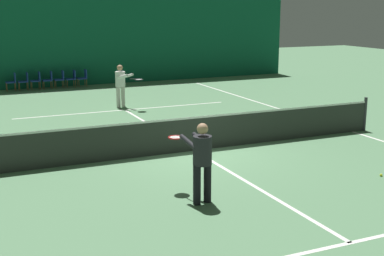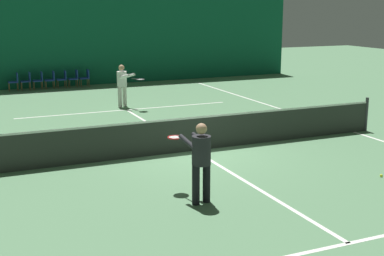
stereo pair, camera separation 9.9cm
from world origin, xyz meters
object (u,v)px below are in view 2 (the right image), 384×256
object	(u,v)px
courtside_chair_6	(86,77)
courtside_chair_0	(15,80)
courtside_chair_3	(51,79)
courtside_chair_4	(63,78)
player_far	(123,83)
courtside_chair_1	(27,80)
player_near	(200,157)
courtside_chair_5	(74,77)
courtside_chair_2	(39,79)
tennis_net	(194,133)
tennis_ball	(381,176)

from	to	relation	value
courtside_chair_6	courtside_chair_0	bearing A→B (deg)	-90.00
courtside_chair_3	courtside_chair_4	distance (m)	0.55
player_far	courtside_chair_4	world-z (taller)	player_far
player_far	courtside_chair_1	world-z (taller)	player_far
player_near	courtside_chair_0	world-z (taller)	player_near
courtside_chair_0	courtside_chair_5	size ratio (longest dim) A/B	1.00
player_far	courtside_chair_6	world-z (taller)	player_far
courtside_chair_2	courtside_chair_6	world-z (taller)	same
courtside_chair_3	courtside_chair_6	size ratio (longest dim) A/B	1.00
courtside_chair_0	courtside_chair_6	xyz separation A→B (m)	(3.32, 0.00, 0.00)
player_far	courtside_chair_5	xyz separation A→B (m)	(-0.69, 5.98, -0.48)
tennis_net	player_near	xyz separation A→B (m)	(-1.50, -3.66, 0.45)
courtside_chair_3	courtside_chair_2	bearing A→B (deg)	-90.00
tennis_net	tennis_ball	bearing A→B (deg)	-51.55
tennis_net	tennis_ball	size ratio (longest dim) A/B	181.82
courtside_chair_0	courtside_chair_4	size ratio (longest dim) A/B	1.00
courtside_chair_2	courtside_chair_6	size ratio (longest dim) A/B	1.00
courtside_chair_0	courtside_chair_4	distance (m)	2.21
courtside_chair_1	courtside_chair_3	xyz separation A→B (m)	(1.11, 0.00, 0.00)
courtside_chair_1	tennis_ball	world-z (taller)	courtside_chair_1
courtside_chair_6	tennis_ball	xyz separation A→B (m)	(3.13, -16.84, -0.45)
courtside_chair_3	courtside_chair_6	xyz separation A→B (m)	(1.66, 0.00, 0.00)
courtside_chair_4	courtside_chair_5	xyz separation A→B (m)	(0.55, 0.00, 0.00)
player_near	courtside_chair_6	xyz separation A→B (m)	(1.42, 16.64, -0.48)
player_far	courtside_chair_2	distance (m)	6.44
courtside_chair_2	tennis_ball	distance (m)	17.67
player_far	courtside_chair_1	size ratio (longest dim) A/B	1.97
courtside_chair_0	courtside_chair_4	world-z (taller)	same
tennis_net	courtside_chair_6	bearing A→B (deg)	90.33
player_near	tennis_ball	bearing A→B (deg)	-102.23
tennis_net	courtside_chair_4	bearing A→B (deg)	95.20
courtside_chair_6	player_near	bearing A→B (deg)	-4.88
player_far	courtside_chair_1	xyz separation A→B (m)	(-2.90, 5.98, -0.48)
courtside_chair_4	courtside_chair_0	bearing A→B (deg)	-90.00
player_near	courtside_chair_1	size ratio (longest dim) A/B	1.97
courtside_chair_6	courtside_chair_3	bearing A→B (deg)	-90.00
player_near	courtside_chair_5	size ratio (longest dim) A/B	1.97
tennis_net	courtside_chair_3	xyz separation A→B (m)	(-1.74, 12.99, -0.03)
player_near	player_far	bearing A→B (deg)	-18.07
courtside_chair_1	courtside_chair_2	world-z (taller)	same
tennis_net	player_near	bearing A→B (deg)	-112.26
courtside_chair_2	courtside_chair_3	bearing A→B (deg)	90.00
courtside_chair_1	courtside_chair_4	world-z (taller)	same
player_far	courtside_chair_6	size ratio (longest dim) A/B	1.97
courtside_chair_4	courtside_chair_5	size ratio (longest dim) A/B	1.00
tennis_net	courtside_chair_5	world-z (taller)	tennis_net
player_far	courtside_chair_1	bearing A→B (deg)	177.51
courtside_chair_3	courtside_chair_4	size ratio (longest dim) A/B	1.00
tennis_ball	courtside_chair_3	bearing A→B (deg)	105.88
player_near	courtside_chair_6	world-z (taller)	player_near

